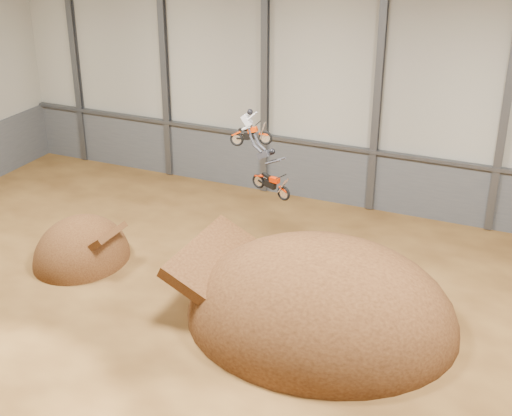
{
  "coord_description": "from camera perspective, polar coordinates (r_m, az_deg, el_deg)",
  "views": [
    {
      "loc": [
        12.51,
        -22.33,
        17.29
      ],
      "look_at": [
        0.87,
        4.0,
        4.11
      ],
      "focal_mm": 50.0,
      "sensor_mm": 36.0,
      "label": 1
    }
  ],
  "objects": [
    {
      "name": "steel_column_1",
      "position": [
        44.62,
        -7.32,
        11.07
      ],
      "size": [
        0.4,
        0.36,
        13.9
      ],
      "primitive_type": "cube",
      "color": "#47494F",
      "rests_on": "ground"
    },
    {
      "name": "steel_column_0",
      "position": [
        48.33,
        -14.28,
        11.57
      ],
      "size": [
        0.4,
        0.36,
        13.9
      ],
      "primitive_type": "cube",
      "color": "#47494F",
      "rests_on": "ground"
    },
    {
      "name": "fmx_rider_a",
      "position": [
        32.82,
        -0.32,
        6.58
      ],
      "size": [
        2.4,
        0.97,
        2.18
      ],
      "primitive_type": null,
      "rotation": [
        0.0,
        -0.16,
        0.08
      ],
      "color": "#C42F01"
    },
    {
      "name": "back_wall",
      "position": [
        40.69,
        5.22,
        9.85
      ],
      "size": [
        40.0,
        0.1,
        14.0
      ],
      "primitive_type": "cube",
      "color": "#A7A394",
      "rests_on": "ground"
    },
    {
      "name": "steel_column_4",
      "position": [
        38.61,
        19.41,
        7.74
      ],
      "size": [
        0.4,
        0.36,
        13.9
      ],
      "primitive_type": "cube",
      "color": "#47494F",
      "rests_on": "ground"
    },
    {
      "name": "steel_column_3",
      "position": [
        39.61,
        9.74,
        9.19
      ],
      "size": [
        0.4,
        0.36,
        13.9
      ],
      "primitive_type": "cube",
      "color": "#47494F",
      "rests_on": "ground"
    },
    {
      "name": "floor",
      "position": [
        30.89,
        -4.55,
        -9.53
      ],
      "size": [
        40.0,
        40.0,
        0.0
      ],
      "primitive_type": "plane",
      "color": "#503215",
      "rests_on": "ground"
    },
    {
      "name": "steel_rail",
      "position": [
        41.47,
        4.93,
        5.16
      ],
      "size": [
        39.8,
        0.35,
        0.2
      ],
      "primitive_type": "cube",
      "color": "#47494F",
      "rests_on": "lower_band_back"
    },
    {
      "name": "takeoff_ramp",
      "position": [
        36.96,
        -13.71,
        -4.06
      ],
      "size": [
        4.55,
        5.25,
        4.55
      ],
      "primitive_type": "ellipsoid",
      "color": "#391E0E",
      "rests_on": "ground"
    },
    {
      "name": "landing_ramp",
      "position": [
        31.41,
        5.17,
        -8.91
      ],
      "size": [
        11.83,
        10.47,
        6.83
      ],
      "primitive_type": "ellipsoid",
      "color": "#391E0E",
      "rests_on": "ground"
    },
    {
      "name": "fmx_rider_b",
      "position": [
        31.68,
        1.15,
        3.18
      ],
      "size": [
        3.25,
        1.67,
        2.79
      ],
      "primitive_type": null,
      "rotation": [
        0.0,
        0.13,
        -0.29
      ],
      "color": "#AF1E00"
    },
    {
      "name": "steel_column_2",
      "position": [
        41.66,
        0.72,
        10.3
      ],
      "size": [
        0.4,
        0.36,
        13.9
      ],
      "primitive_type": "cube",
      "color": "#47494F",
      "rests_on": "ground"
    },
    {
      "name": "lower_band_back",
      "position": [
        42.24,
        4.91,
        2.92
      ],
      "size": [
        39.8,
        0.18,
        3.5
      ],
      "primitive_type": "cube",
      "color": "#4D5054",
      "rests_on": "ground"
    }
  ]
}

